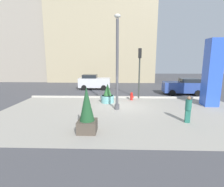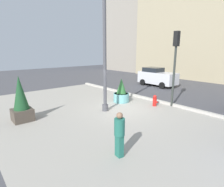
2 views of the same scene
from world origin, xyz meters
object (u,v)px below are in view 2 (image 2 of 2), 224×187
object	(u,v)px
potted_plant_near_right	(121,93)
lamp_post	(105,56)
traffic_light_corner	(175,57)
fire_hydrant	(155,101)
pedestrian_on_sidewalk	(119,133)
potted_plant_near_left	(21,101)
car_curb_east	(157,77)

from	to	relation	value
potted_plant_near_right	lamp_post	bearing A→B (deg)	-68.54
potted_plant_near_right	traffic_light_corner	bearing A→B (deg)	31.90
fire_hydrant	pedestrian_on_sidewalk	size ratio (longest dim) A/B	0.46
potted_plant_near_left	traffic_light_corner	bearing A→B (deg)	66.38
potted_plant_near_right	potted_plant_near_left	size ratio (longest dim) A/B	0.71
lamp_post	traffic_light_corner	world-z (taller)	lamp_post
potted_plant_near_right	potted_plant_near_left	xyz separation A→B (m)	(-0.68, -6.45, 0.41)
potted_plant_near_left	fire_hydrant	bearing A→B (deg)	68.95
pedestrian_on_sidewalk	fire_hydrant	bearing A→B (deg)	116.29
car_curb_east	lamp_post	bearing A→B (deg)	-72.08
lamp_post	pedestrian_on_sidewalk	distance (m)	5.58
potted_plant_near_right	fire_hydrant	distance (m)	2.42
traffic_light_corner	car_curb_east	distance (m)	7.64
fire_hydrant	pedestrian_on_sidewalk	bearing A→B (deg)	-63.71
potted_plant_near_left	traffic_light_corner	distance (m)	9.28
potted_plant_near_left	potted_plant_near_right	bearing A→B (deg)	83.96
potted_plant_near_left	car_curb_east	distance (m)	13.60
potted_plant_near_right	car_curb_east	size ratio (longest dim) A/B	0.43
lamp_post	potted_plant_near_right	distance (m)	3.52
fire_hydrant	potted_plant_near_left	bearing A→B (deg)	-111.05
pedestrian_on_sidewalk	traffic_light_corner	bearing A→B (deg)	107.70
potted_plant_near_right	potted_plant_near_left	distance (m)	6.49
potted_plant_near_right	fire_hydrant	world-z (taller)	potted_plant_near_right
lamp_post	fire_hydrant	size ratio (longest dim) A/B	9.10
potted_plant_near_left	car_curb_east	xyz separation A→B (m)	(-1.46, 13.52, -0.13)
traffic_light_corner	lamp_post	bearing A→B (deg)	-117.95
traffic_light_corner	pedestrian_on_sidewalk	distance (m)	7.37
lamp_post	car_curb_east	bearing A→B (deg)	107.92
fire_hydrant	pedestrian_on_sidewalk	distance (m)	6.53
lamp_post	traffic_light_corner	xyz separation A→B (m)	(2.10, 3.96, -0.14)
traffic_light_corner	car_curb_east	bearing A→B (deg)	134.06
lamp_post	potted_plant_near_right	size ratio (longest dim) A/B	4.03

